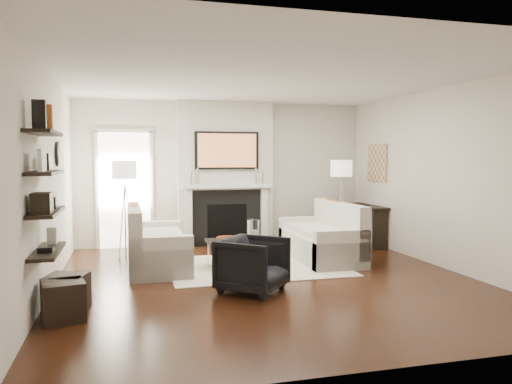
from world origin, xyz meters
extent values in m
plane|color=black|center=(0.00, 0.00, 0.00)|extent=(6.00, 6.00, 0.00)
plane|color=white|center=(0.00, 0.00, 2.70)|extent=(6.00, 6.00, 0.00)
plane|color=silver|center=(0.00, 3.00, 1.35)|extent=(5.50, 0.00, 5.50)
plane|color=silver|center=(0.00, -3.00, 1.35)|extent=(5.50, 0.00, 5.50)
plane|color=silver|center=(-2.75, 0.00, 1.35)|extent=(0.00, 6.00, 6.00)
plane|color=silver|center=(2.75, 0.00, 1.35)|extent=(0.00, 6.00, 6.00)
cube|color=silver|center=(0.00, 2.88, 1.35)|extent=(1.80, 0.25, 2.70)
cube|color=black|center=(0.00, 2.74, 0.52)|extent=(1.30, 0.02, 1.04)
cube|color=black|center=(0.00, 2.73, 0.45)|extent=(0.75, 0.02, 0.65)
cube|color=white|center=(-0.72, 2.71, 0.55)|extent=(0.12, 0.08, 1.10)
cube|color=white|center=(0.72, 2.71, 0.55)|extent=(0.12, 0.08, 1.10)
cube|color=white|center=(0.00, 2.69, 1.12)|extent=(1.70, 0.18, 0.07)
cube|color=black|center=(0.00, 2.71, 1.78)|extent=(1.20, 0.06, 0.70)
cube|color=#BF723F|center=(0.00, 2.68, 1.78)|extent=(1.10, 0.00, 0.62)
cylinder|color=silver|center=(-0.55, 2.70, 1.30)|extent=(0.04, 0.04, 0.30)
cylinder|color=silver|center=(-0.68, 2.70, 1.27)|extent=(0.04, 0.04, 0.24)
cylinder|color=silver|center=(0.55, 2.70, 1.30)|extent=(0.04, 0.04, 0.30)
cylinder|color=silver|center=(0.68, 2.70, 1.27)|extent=(0.04, 0.04, 0.24)
cube|color=white|center=(-1.85, 2.98, 1.05)|extent=(0.90, 0.02, 2.10)
cube|color=white|center=(-2.33, 2.96, 1.05)|extent=(0.06, 0.06, 2.16)
cube|color=white|center=(-1.37, 2.96, 1.05)|extent=(0.06, 0.06, 2.16)
cube|color=white|center=(-1.85, 2.96, 2.13)|extent=(1.02, 0.06, 0.06)
cube|color=beige|center=(0.04, 0.82, 0.01)|extent=(2.60, 2.00, 0.01)
cube|color=beige|center=(-1.39, 1.11, 0.21)|extent=(0.85, 1.80, 0.42)
cube|color=beige|center=(-1.72, 1.11, 0.53)|extent=(0.18, 1.80, 0.80)
cube|color=beige|center=(-1.39, 0.30, 0.30)|extent=(0.85, 0.18, 0.60)
cube|color=beige|center=(-1.39, 1.92, 0.30)|extent=(0.85, 0.18, 0.60)
cube|color=beige|center=(-1.34, 1.11, 0.47)|extent=(0.63, 1.44, 0.10)
cube|color=#9E5213|center=(-1.72, 1.41, 0.73)|extent=(0.10, 0.42, 0.42)
cube|color=black|center=(-1.72, 0.81, 0.72)|extent=(0.10, 0.40, 0.40)
cube|color=beige|center=(1.19, 1.05, 0.21)|extent=(0.85, 1.80, 0.42)
cube|color=beige|center=(1.53, 1.05, 0.53)|extent=(0.18, 1.80, 0.80)
cube|color=beige|center=(1.19, 0.24, 0.30)|extent=(0.85, 0.18, 0.60)
cube|color=beige|center=(1.19, 1.86, 0.30)|extent=(0.85, 0.18, 0.60)
cube|color=beige|center=(1.14, 1.05, 0.47)|extent=(0.63, 1.44, 0.10)
cube|color=#9E5213|center=(1.53, 1.35, 0.73)|extent=(0.10, 0.42, 0.42)
cube|color=black|center=(1.53, 0.75, 0.72)|extent=(0.10, 0.40, 0.40)
cube|color=black|center=(-0.14, 0.82, 0.40)|extent=(1.10, 0.55, 0.04)
cylinder|color=silver|center=(-0.64, 0.60, 0.19)|extent=(0.02, 0.02, 0.38)
cylinder|color=silver|center=(0.36, 0.60, 0.19)|extent=(0.02, 0.02, 0.38)
cylinder|color=silver|center=(-0.64, 1.04, 0.19)|extent=(0.02, 0.02, 0.38)
cylinder|color=silver|center=(0.36, 1.04, 0.19)|extent=(0.02, 0.02, 0.38)
cylinder|color=white|center=(0.01, 0.82, 0.56)|extent=(0.18, 0.18, 0.32)
cylinder|color=white|center=(0.01, 0.82, 0.50)|extent=(0.09, 0.09, 0.13)
cylinder|color=#9C341A|center=(-0.39, 0.82, 0.45)|extent=(0.32, 0.32, 0.05)
imported|color=black|center=(-0.34, -0.54, 0.37)|extent=(0.98, 0.99, 0.74)
cylinder|color=silver|center=(-1.85, 2.11, 0.60)|extent=(0.02, 0.02, 1.20)
cylinder|color=white|center=(-1.85, 2.11, 1.45)|extent=(0.40, 0.40, 0.30)
cylinder|color=silver|center=(-1.74, 2.11, 0.60)|extent=(0.25, 0.02, 1.23)
cylinder|color=silver|center=(-1.91, 2.21, 0.60)|extent=(0.14, 0.22, 1.23)
cylinder|color=silver|center=(-1.91, 2.02, 0.60)|extent=(0.14, 0.22, 1.23)
cylinder|color=silver|center=(2.05, 2.15, 0.60)|extent=(0.02, 0.02, 1.20)
cylinder|color=white|center=(2.05, 2.15, 1.45)|extent=(0.40, 0.40, 0.30)
cylinder|color=silver|center=(2.16, 2.15, 0.60)|extent=(0.25, 0.02, 1.23)
cylinder|color=silver|center=(2.00, 2.25, 0.60)|extent=(0.14, 0.22, 1.23)
cylinder|color=silver|center=(1.99, 2.06, 0.60)|extent=(0.14, 0.22, 1.23)
cube|color=black|center=(2.57, 2.16, 0.73)|extent=(0.35, 1.20, 0.04)
cube|color=black|center=(2.57, 1.61, 0.35)|extent=(0.30, 0.04, 0.71)
cube|color=black|center=(2.57, 2.71, 0.35)|extent=(0.30, 0.04, 0.71)
cube|color=tan|center=(2.73, 2.05, 1.55)|extent=(0.03, 0.70, 0.70)
cube|color=black|center=(-2.62, -1.00, 0.70)|extent=(0.25, 1.00, 0.03)
cube|color=black|center=(-2.62, -1.00, 1.10)|extent=(0.25, 1.00, 0.04)
cube|color=black|center=(-2.62, -1.00, 1.50)|extent=(0.25, 1.00, 0.04)
cube|color=black|center=(-2.62, -1.00, 1.90)|extent=(0.25, 1.00, 0.04)
cube|color=black|center=(-2.62, -1.27, 2.06)|extent=(0.12, 0.10, 0.28)
cube|color=#9E5213|center=(-2.62, -0.84, 2.06)|extent=(0.12, 0.10, 0.28)
cube|color=white|center=(-2.62, -1.19, 1.63)|extent=(0.04, 0.30, 0.22)
cube|color=black|center=(-2.62, -0.76, 1.61)|extent=(0.04, 0.22, 0.18)
cube|color=black|center=(-2.62, -1.28, 1.22)|extent=(0.18, 0.25, 0.20)
cube|color=black|center=(-2.62, -0.82, 1.18)|extent=(0.15, 0.12, 0.12)
cube|color=black|center=(-2.62, -1.10, 0.74)|extent=(0.14, 0.20, 0.05)
cube|color=white|center=(-2.62, -0.65, 0.81)|extent=(0.10, 0.10, 0.18)
cylinder|color=black|center=(-2.73, 0.90, 1.70)|extent=(0.04, 0.34, 0.34)
cylinder|color=white|center=(-2.71, 0.90, 1.70)|extent=(0.01, 0.29, 0.29)
cube|color=black|center=(-2.47, -0.80, 0.20)|extent=(0.49, 0.49, 0.40)
cube|color=black|center=(-2.47, -1.10, 0.20)|extent=(0.47, 0.47, 0.40)
camera|label=1|loc=(-1.85, -6.40, 1.66)|focal=35.00mm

